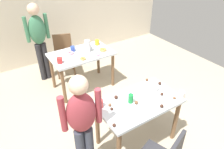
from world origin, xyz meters
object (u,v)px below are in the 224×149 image
object	(u,v)px
dining_table_far	(82,58)
pitcher_far	(87,46)
chair_far_table	(64,52)
dining_table_near	(138,108)
person_girl_near	(82,122)
person_adult_far	(39,36)
mixing_bowl	(150,88)
soda_can	(131,98)

from	to	relation	value
dining_table_far	pitcher_far	bearing A→B (deg)	-6.21
dining_table_far	chair_far_table	distance (m)	0.73
dining_table_near	person_girl_near	size ratio (longest dim) A/B	0.76
person_adult_far	dining_table_far	bearing A→B (deg)	-52.19
mixing_bowl	pitcher_far	size ratio (longest dim) A/B	0.96
person_adult_far	chair_far_table	bearing A→B (deg)	-0.22
chair_far_table	person_adult_far	bearing A→B (deg)	179.78
person_girl_near	dining_table_near	bearing A→B (deg)	2.91
dining_table_far	pitcher_far	size ratio (longest dim) A/B	5.04
dining_table_near	mixing_bowl	bearing A→B (deg)	21.21
mixing_bowl	soda_can	world-z (taller)	soda_can
dining_table_near	person_adult_far	bearing A→B (deg)	103.52
mixing_bowl	soda_can	distance (m)	0.40
person_girl_near	person_adult_far	distance (m)	2.44
chair_far_table	dining_table_near	bearing A→B (deg)	-87.18
person_girl_near	soda_can	xyz separation A→B (m)	(0.72, 0.08, -0.05)
dining_table_far	soda_can	world-z (taller)	soda_can
chair_far_table	person_adult_far	world-z (taller)	person_adult_far
person_girl_near	pitcher_far	xyz separation A→B (m)	(0.94, 1.70, 0.00)
person_adult_far	soda_can	bearing A→B (deg)	-78.77
dining_table_far	person_girl_near	bearing A→B (deg)	-115.28
dining_table_near	person_girl_near	distance (m)	0.87
dining_table_far	chair_far_table	size ratio (longest dim) A/B	1.32
dining_table_near	dining_table_far	bearing A→B (deg)	90.80
dining_table_near	person_adult_far	world-z (taller)	person_adult_far
chair_far_table	soda_can	xyz separation A→B (m)	(0.01, -2.33, 0.31)
chair_far_table	soda_can	world-z (taller)	soda_can
dining_table_near	person_adult_far	xyz separation A→B (m)	(-0.57, 2.38, 0.33)
person_girl_near	mixing_bowl	bearing A→B (deg)	7.86
chair_far_table	person_girl_near	size ratio (longest dim) A/B	0.60
dining_table_near	chair_far_table	distance (m)	2.38
mixing_bowl	soda_can	size ratio (longest dim) A/B	1.79
dining_table_far	chair_far_table	world-z (taller)	chair_far_table
dining_table_near	pitcher_far	distance (m)	1.68
person_girl_near	soda_can	size ratio (longest dim) A/B	11.89
chair_far_table	person_adult_far	distance (m)	0.65
mixing_bowl	chair_far_table	bearing A→B (deg)	100.19
person_adult_far	pitcher_far	distance (m)	0.99
pitcher_far	person_adult_far	bearing A→B (deg)	133.19
dining_table_far	person_adult_far	distance (m)	0.95
chair_far_table	pitcher_far	bearing A→B (deg)	-72.85
soda_can	pitcher_far	size ratio (longest dim) A/B	0.54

